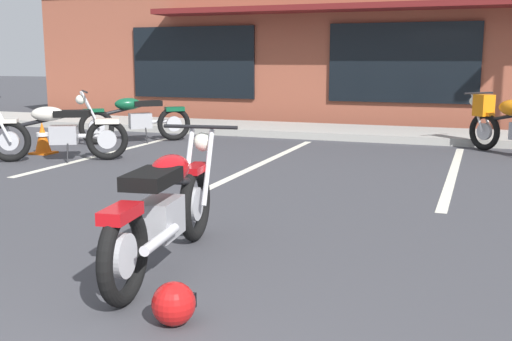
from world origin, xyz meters
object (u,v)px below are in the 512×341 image
(motorcycle_silver_naked, at_px, (135,118))
(helmet_on_pavement, at_px, (174,304))
(traffic_cone, at_px, (43,138))
(motorcycle_foreground_classic, at_px, (166,206))
(motorcycle_red_sportbike, at_px, (57,131))

(motorcycle_silver_naked, height_order, helmet_on_pavement, motorcycle_silver_naked)
(motorcycle_silver_naked, distance_m, traffic_cone, 1.87)
(motorcycle_foreground_classic, distance_m, traffic_cone, 6.27)
(traffic_cone, bearing_deg, motorcycle_red_sportbike, -36.77)
(motorcycle_foreground_classic, distance_m, helmet_on_pavement, 1.10)
(motorcycle_silver_naked, xyz_separation_m, helmet_on_pavement, (4.44, -6.90, -0.33))
(motorcycle_red_sportbike, height_order, traffic_cone, motorcycle_red_sportbike)
(motorcycle_silver_naked, relative_size, traffic_cone, 3.20)
(motorcycle_red_sportbike, distance_m, helmet_on_pavement, 6.43)
(motorcycle_red_sportbike, relative_size, traffic_cone, 3.63)
(motorcycle_red_sportbike, distance_m, motorcycle_silver_naked, 2.25)
(motorcycle_red_sportbike, relative_size, helmet_on_pavement, 7.41)
(motorcycle_red_sportbike, xyz_separation_m, motorcycle_silver_naked, (-0.01, 2.25, 0.00))
(motorcycle_red_sportbike, bearing_deg, traffic_cone, 143.23)
(motorcycle_foreground_classic, relative_size, motorcycle_red_sportbike, 1.09)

